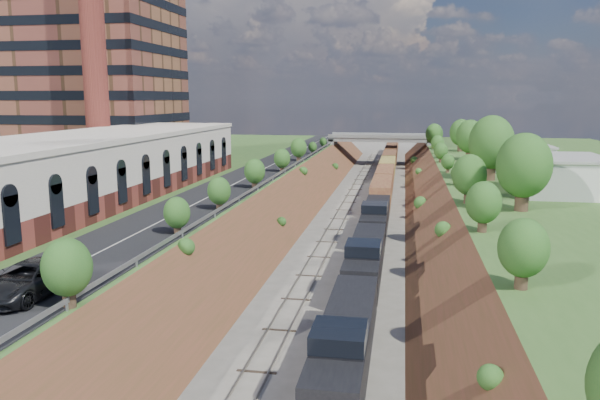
# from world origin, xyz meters

# --- Properties ---
(platform_left) EXTENTS (44.00, 180.00, 5.00)m
(platform_left) POSITION_xyz_m (-33.00, 60.00, 2.50)
(platform_left) COLOR #395E26
(platform_left) RESTS_ON ground
(embankment_left) EXTENTS (10.00, 180.00, 10.00)m
(embankment_left) POSITION_xyz_m (-11.00, 60.00, 0.00)
(embankment_left) COLOR brown
(embankment_left) RESTS_ON ground
(embankment_right) EXTENTS (10.00, 180.00, 10.00)m
(embankment_right) POSITION_xyz_m (11.00, 60.00, 0.00)
(embankment_right) COLOR brown
(embankment_right) RESTS_ON ground
(rail_left_track) EXTENTS (1.58, 180.00, 0.18)m
(rail_left_track) POSITION_xyz_m (-2.60, 60.00, 0.09)
(rail_left_track) COLOR gray
(rail_left_track) RESTS_ON ground
(rail_right_track) EXTENTS (1.58, 180.00, 0.18)m
(rail_right_track) POSITION_xyz_m (2.60, 60.00, 0.09)
(rail_right_track) COLOR gray
(rail_right_track) RESTS_ON ground
(road) EXTENTS (8.00, 180.00, 0.10)m
(road) POSITION_xyz_m (-15.50, 60.00, 5.05)
(road) COLOR black
(road) RESTS_ON platform_left
(guardrail) EXTENTS (0.10, 171.00, 0.70)m
(guardrail) POSITION_xyz_m (-11.40, 59.80, 5.55)
(guardrail) COLOR #99999E
(guardrail) RESTS_ON platform_left
(commercial_building) EXTENTS (14.30, 62.30, 7.00)m
(commercial_building) POSITION_xyz_m (-28.00, 38.00, 8.51)
(commercial_building) COLOR maroon
(commercial_building) RESTS_ON platform_left
(smokestack) EXTENTS (3.20, 3.20, 40.00)m
(smokestack) POSITION_xyz_m (-36.00, 56.00, 25.00)
(smokestack) COLOR maroon
(smokestack) RESTS_ON platform_left
(overpass) EXTENTS (24.50, 8.30, 7.40)m
(overpass) POSITION_xyz_m (0.00, 122.00, 4.92)
(overpass) COLOR gray
(overpass) RESTS_ON ground
(white_building_near) EXTENTS (9.00, 12.00, 4.00)m
(white_building_near) POSITION_xyz_m (23.50, 52.00, 7.00)
(white_building_near) COLOR silver
(white_building_near) RESTS_ON platform_right
(white_building_far) EXTENTS (8.00, 10.00, 3.60)m
(white_building_far) POSITION_xyz_m (23.00, 74.00, 6.80)
(white_building_far) COLOR silver
(white_building_far) RESTS_ON platform_right
(tree_right_large) EXTENTS (5.25, 5.25, 7.61)m
(tree_right_large) POSITION_xyz_m (17.00, 40.00, 9.38)
(tree_right_large) COLOR #473323
(tree_right_large) RESTS_ON platform_right
(tree_left_crest) EXTENTS (2.45, 2.45, 3.55)m
(tree_left_crest) POSITION_xyz_m (-11.80, 20.00, 7.04)
(tree_left_crest) COLOR #473323
(tree_left_crest) RESTS_ON platform_left
(freight_train) EXTENTS (2.79, 157.80, 4.55)m
(freight_train) POSITION_xyz_m (2.60, 86.27, 2.46)
(freight_train) COLOR black
(freight_train) RESTS_ON ground
(suv) EXTENTS (3.67, 6.99, 1.88)m
(suv) POSITION_xyz_m (-14.56, 8.94, 6.04)
(suv) COLOR black
(suv) RESTS_ON road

